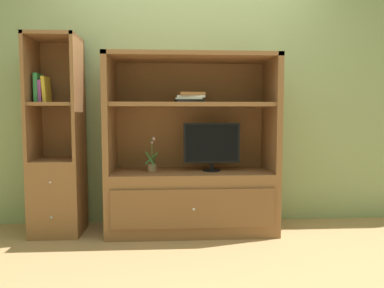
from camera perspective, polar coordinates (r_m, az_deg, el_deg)
The scene contains 8 objects.
ground_plane at distance 3.04m, azimuth 0.41°, elevation -15.80°, with size 8.00×8.00×0.00m, color tan.
painted_rear_wall at distance 3.61m, azimuth -0.39°, elevation 10.05°, with size 6.00×0.10×2.80m, color #8C9E6B.
media_console at distance 3.30m, azimuth -0.06°, elevation -5.30°, with size 1.50×0.57×1.58m.
tv_monitor at distance 3.26m, azimuth 3.12°, elevation -0.11°, with size 0.51×0.16×0.44m.
potted_plant at distance 3.27m, azimuth -6.31°, elevation -3.31°, with size 0.12×0.11×0.31m.
magazine_stack at distance 3.25m, azimuth -0.32°, elevation 7.31°, with size 0.27×0.34×0.09m.
bookshelf_tall at distance 3.43m, azimuth -20.42°, elevation -3.62°, with size 0.43×0.42×1.74m.
upright_book_row at distance 3.43m, azimuth -22.57°, elevation 7.93°, with size 0.10×0.17×0.25m.
Camera 1 is at (-0.19, -2.84, 1.06)m, focal length 33.80 mm.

